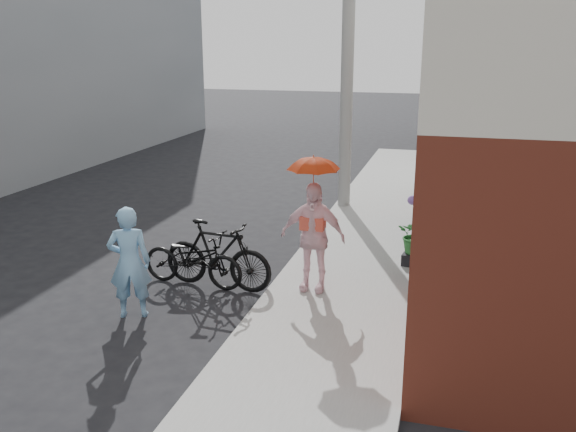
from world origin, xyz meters
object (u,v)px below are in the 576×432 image
at_px(utility_pole, 348,56).
at_px(planter, 414,259).
at_px(bike_right, 217,255).
at_px(bike_left, 193,259).
at_px(officer, 129,262).
at_px(kimono_woman, 313,237).

bearing_deg(utility_pole, planter, -61.96).
distance_m(utility_pole, planter, 5.20).
xyz_separation_m(bike_right, planter, (2.98, 1.60, -0.34)).
distance_m(bike_right, planter, 3.40).
bearing_deg(planter, bike_left, -154.60).
bearing_deg(utility_pole, officer, -106.19).
height_order(utility_pole, bike_right, utility_pole).
relative_size(bike_right, planter, 4.84).
bearing_deg(officer, planter, -165.05).
distance_m(officer, kimono_woman, 2.72).
xyz_separation_m(bike_right, kimono_woman, (1.53, 0.09, 0.41)).
height_order(officer, planter, officer).
bearing_deg(bike_left, planter, -60.24).
distance_m(bike_left, bike_right, 0.44).
distance_m(officer, planter, 4.80).
height_order(utility_pole, planter, utility_pole).
relative_size(utility_pole, officer, 4.28).
relative_size(bike_left, bike_right, 0.94).
xyz_separation_m(bike_left, bike_right, (0.42, 0.01, 0.10)).
xyz_separation_m(utility_pole, planter, (1.90, -3.57, -3.28)).
distance_m(kimono_woman, planter, 2.23).
height_order(utility_pole, bike_left, utility_pole).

